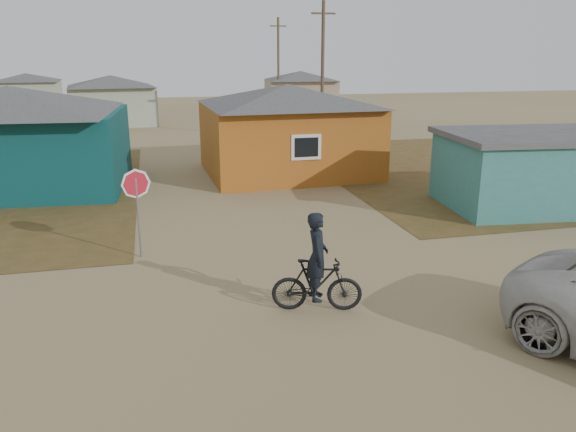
% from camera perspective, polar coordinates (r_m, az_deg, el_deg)
% --- Properties ---
extents(ground, '(120.00, 120.00, 0.00)m').
position_cam_1_polar(ground, '(11.74, 4.34, -10.08)').
color(ground, '#927D54').
extents(grass_ne, '(20.00, 18.00, 0.00)m').
position_cam_1_polar(grass_ne, '(29.24, 23.04, 4.76)').
color(grass_ne, brown).
rests_on(grass_ne, ground).
extents(house_teal, '(8.93, 7.08, 4.00)m').
position_cam_1_polar(house_teal, '(24.25, -26.08, 7.19)').
color(house_teal, '#0A3638').
rests_on(house_teal, ground).
extents(house_yellow, '(7.72, 6.76, 3.90)m').
position_cam_1_polar(house_yellow, '(24.88, -0.01, 8.91)').
color(house_yellow, '#A35719').
rests_on(house_yellow, ground).
extents(shed_turquoise, '(6.71, 4.93, 2.60)m').
position_cam_1_polar(shed_turquoise, '(21.24, 23.87, 4.34)').
color(shed_turquoise, '#387B75').
rests_on(shed_turquoise, ground).
extents(house_pale_west, '(7.04, 6.15, 3.60)m').
position_cam_1_polar(house_pale_west, '(44.19, -17.44, 11.23)').
color(house_pale_west, '#97A18A').
rests_on(house_pale_west, ground).
extents(house_beige_east, '(6.95, 6.05, 3.60)m').
position_cam_1_polar(house_beige_east, '(51.83, 1.29, 12.60)').
color(house_beige_east, gray).
rests_on(house_beige_east, ground).
extents(house_pale_north, '(6.28, 5.81, 3.40)m').
position_cam_1_polar(house_pale_north, '(57.09, -24.94, 11.36)').
color(house_pale_north, '#97A18A').
rests_on(house_pale_north, ground).
extents(utility_pole_near, '(1.40, 0.20, 8.00)m').
position_cam_1_polar(utility_pole_near, '(33.47, 3.52, 14.45)').
color(utility_pole_near, brown).
rests_on(utility_pole_near, ground).
extents(utility_pole_far, '(1.40, 0.20, 8.00)m').
position_cam_1_polar(utility_pole_far, '(49.20, -0.99, 15.06)').
color(utility_pole_far, brown).
rests_on(utility_pole_far, ground).
extents(stop_sign, '(0.78, 0.08, 2.37)m').
position_cam_1_polar(stop_sign, '(14.89, -15.13, 2.32)').
color(stop_sign, gray).
rests_on(stop_sign, ground).
extents(cyclist, '(1.96, 1.00, 2.13)m').
position_cam_1_polar(cyclist, '(11.65, 2.97, -6.06)').
color(cyclist, black).
rests_on(cyclist, ground).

